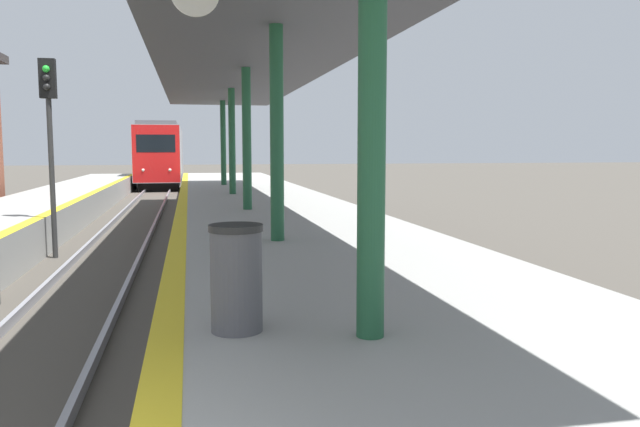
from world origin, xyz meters
TOP-DOWN VIEW (x-y plane):
  - train at (0.00, 43.45)m, footprint 2.76×16.41m
  - signal_far at (-1.27, 13.22)m, footprint 0.36×0.31m
  - station_canopy at (3.39, 14.42)m, footprint 4.70×29.08m
  - trash_bin at (2.27, 3.19)m, footprint 0.48×0.48m

SIDE VIEW (x-z plane):
  - trash_bin at x=2.27m, z-range 0.95..1.91m
  - train at x=0.00m, z-range 0.04..4.26m
  - signal_far at x=-1.27m, z-range 0.91..5.54m
  - station_canopy at x=3.39m, z-range 2.75..6.70m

